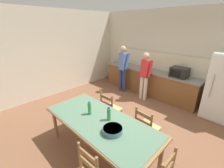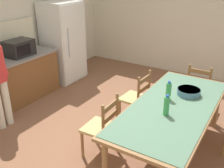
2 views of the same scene
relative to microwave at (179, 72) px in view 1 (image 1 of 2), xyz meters
The scene contains 14 objects.
ground_plane 2.45m from the microwave, 95.57° to the right, with size 8.32×8.32×0.00m, color brown.
wall_back 0.65m from the microwave, 115.43° to the left, with size 6.52×0.12×2.90m, color beige.
wall_left 4.14m from the microwave, 147.57° to the right, with size 0.12×5.20×2.90m, color beige.
kitchen_counter 1.22m from the microwave, behind, with size 3.55×0.66×0.89m.
counter_splashback 1.13m from the microwave, 162.72° to the left, with size 3.51×0.03×0.60m, color beige.
microwave is the anchor object (origin of this frame).
dining_table 3.12m from the microwave, 92.77° to the right, with size 2.30×1.00×0.77m.
bottle_near_centre 3.14m from the microwave, 98.02° to the right, with size 0.07×0.07×0.27m.
bottle_off_centre 2.98m from the microwave, 90.69° to the right, with size 0.07×0.07×0.27m.
serving_bowl 3.19m from the microwave, 85.45° to the right, with size 0.32×0.32×0.09m.
chair_side_far_right 2.41m from the microwave, 81.13° to the right, with size 0.44×0.42×0.91m.
chair_side_far_left 2.48m from the microwave, 106.14° to the right, with size 0.43×0.41×0.91m.
person_at_sink 1.93m from the microwave, 164.98° to the right, with size 0.43×0.30×1.71m.
person_at_counter 1.04m from the microwave, 149.83° to the right, with size 0.40×0.28×1.59m.
Camera 1 is at (1.84, -2.36, 2.39)m, focal length 24.00 mm.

